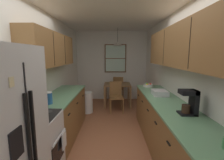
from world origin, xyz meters
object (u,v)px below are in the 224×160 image
Objects in this scene: dining_table at (117,88)px; dish_rack at (160,93)px; dining_chair_near at (116,95)px; table_serving_bowl at (115,83)px; dining_chair_far at (118,87)px; stove_range at (34,148)px; storage_canister at (49,98)px; microwave_over_range at (18,61)px; fruit_bowl at (148,85)px; coffee_maker at (190,102)px; trash_bin at (87,102)px.

dish_rack is at bearing -69.97° from dining_table.
dining_chair_near reaches higher than table_serving_bowl.
dining_table is 0.60m from dining_chair_far.
dining_chair_far is at bearing 72.34° from stove_range.
storage_canister is at bearing -112.59° from table_serving_bowl.
dining_chair_near is (1.25, 2.73, -1.12)m from microwave_over_range.
fruit_bowl reaches higher than dining_table.
dining_chair_far is 3.92m from coffee_maker.
coffee_maker is at bearing -54.17° from trash_bin.
coffee_maker is 1.84× the size of table_serving_bowl.
dining_table is at bearing 119.66° from fruit_bowl.
dining_table is 1.19m from trash_bin.
dining_chair_near is at bearing 109.99° from coffee_maker.
trash_bin is 3.34× the size of table_serving_bowl.
dining_table is at bearing -94.90° from dining_chair_far.
dish_rack reaches higher than table_serving_bowl.
dining_chair_near and dining_chair_far have the same top height.
dining_chair_far is at bearing 102.51° from coffee_maker.
dining_chair_near is 2.49m from storage_canister.
dining_table is 2.56× the size of dish_rack.
microwave_over_range is 0.63× the size of dining_chair_far.
stove_range is 3.53m from dining_table.
microwave_over_range is 2.49m from dish_rack.
table_serving_bowl is (-0.09, -0.07, 0.15)m from dining_table.
dining_chair_near is at bearing -86.87° from table_serving_bowl.
dining_chair_far is 2.65× the size of dish_rack.
microwave_over_range is at bearing 179.97° from stove_range.
dish_rack is (1.98, 1.16, 0.48)m from stove_range.
dining_chair_far is 2.66× the size of coffee_maker.
dining_chair_near is at bearing -95.44° from dining_table.
storage_canister is at bearing -98.42° from trash_bin.
dining_chair_far is 0.72m from table_serving_bowl.
dining_table is at bearing 38.58° from trash_bin.
stove_range is at bearing -0.03° from microwave_over_range.
dining_chair_near is 4.46× the size of storage_canister.
microwave_over_range is at bearing -109.16° from dining_chair_far.
storage_canister reaches higher than trash_bin.
coffee_maker reaches higher than trash_bin.
dining_table is at bearing 105.58° from coffee_maker.
dining_table is at bearing 37.74° from table_serving_bowl.
stove_range is at bearing -96.46° from trash_bin.
dining_table is 0.97× the size of dining_chair_near.
microwave_over_range is 2.39× the size of fruit_bowl.
coffee_maker is at bearing -72.68° from table_serving_bowl.
stove_range is 1.22× the size of dining_chair_near.
microwave_over_range reaches higher than dining_table.
table_serving_bowl is at bearing 67.41° from storage_canister.
coffee_maker reaches higher than stove_range.
dining_chair_near is at bearing 62.03° from storage_canister.
fruit_bowl is at bearing -41.77° from dining_chair_near.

